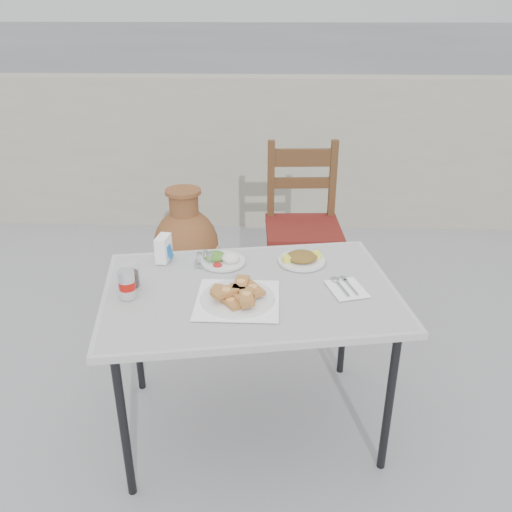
{
  "coord_description": "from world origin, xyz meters",
  "views": [
    {
      "loc": [
        0.26,
        -1.84,
        1.76
      ],
      "look_at": [
        0.19,
        0.1,
        0.82
      ],
      "focal_mm": 38.0,
      "sensor_mm": 36.0,
      "label": 1
    }
  ],
  "objects_px": {
    "cafe_table": "(250,298)",
    "terracotta_urn": "(187,249)",
    "salad_rice_plate": "(222,259)",
    "chair": "(303,225)",
    "pide_plate": "(237,293)",
    "soda_can": "(127,284)",
    "condiment_caddy": "(205,260)",
    "cola_glass": "(130,276)",
    "salad_chopped_plate": "(302,258)",
    "napkin_holder": "(164,248)"
  },
  "relations": [
    {
      "from": "salad_rice_plate",
      "to": "soda_can",
      "type": "height_order",
      "value": "soda_can"
    },
    {
      "from": "salad_rice_plate",
      "to": "soda_can",
      "type": "relative_size",
      "value": 1.71
    },
    {
      "from": "condiment_caddy",
      "to": "pide_plate",
      "type": "bearing_deg",
      "value": -61.95
    },
    {
      "from": "pide_plate",
      "to": "condiment_caddy",
      "type": "distance_m",
      "value": 0.34
    },
    {
      "from": "pide_plate",
      "to": "chair",
      "type": "relative_size",
      "value": 0.32
    },
    {
      "from": "salad_chopped_plate",
      "to": "terracotta_urn",
      "type": "bearing_deg",
      "value": 126.44
    },
    {
      "from": "cafe_table",
      "to": "condiment_caddy",
      "type": "xyz_separation_m",
      "value": [
        -0.2,
        0.2,
        0.07
      ]
    },
    {
      "from": "cafe_table",
      "to": "chair",
      "type": "distance_m",
      "value": 1.17
    },
    {
      "from": "pide_plate",
      "to": "cola_glass",
      "type": "relative_size",
      "value": 3.14
    },
    {
      "from": "soda_can",
      "to": "cola_glass",
      "type": "bearing_deg",
      "value": 96.27
    },
    {
      "from": "soda_can",
      "to": "napkin_holder",
      "type": "bearing_deg",
      "value": 76.31
    },
    {
      "from": "cola_glass",
      "to": "napkin_holder",
      "type": "bearing_deg",
      "value": 69.22
    },
    {
      "from": "salad_chopped_plate",
      "to": "chair",
      "type": "bearing_deg",
      "value": 86.83
    },
    {
      "from": "salad_chopped_plate",
      "to": "napkin_holder",
      "type": "distance_m",
      "value": 0.61
    },
    {
      "from": "napkin_holder",
      "to": "terracotta_urn",
      "type": "relative_size",
      "value": 0.16
    },
    {
      "from": "pide_plate",
      "to": "salad_rice_plate",
      "type": "bearing_deg",
      "value": 105.28
    },
    {
      "from": "chair",
      "to": "cafe_table",
      "type": "bearing_deg",
      "value": -106.26
    },
    {
      "from": "soda_can",
      "to": "condiment_caddy",
      "type": "relative_size",
      "value": 1.18
    },
    {
      "from": "terracotta_urn",
      "to": "salad_chopped_plate",
      "type": "bearing_deg",
      "value": -53.56
    },
    {
      "from": "pide_plate",
      "to": "terracotta_urn",
      "type": "relative_size",
      "value": 0.44
    },
    {
      "from": "salad_chopped_plate",
      "to": "chair",
      "type": "height_order",
      "value": "chair"
    },
    {
      "from": "napkin_holder",
      "to": "terracotta_urn",
      "type": "height_order",
      "value": "napkin_holder"
    },
    {
      "from": "pide_plate",
      "to": "soda_can",
      "type": "relative_size",
      "value": 2.8
    },
    {
      "from": "napkin_holder",
      "to": "condiment_caddy",
      "type": "height_order",
      "value": "napkin_holder"
    },
    {
      "from": "cola_glass",
      "to": "chair",
      "type": "xyz_separation_m",
      "value": [
        0.74,
        1.13,
        -0.24
      ]
    },
    {
      "from": "soda_can",
      "to": "condiment_caddy",
      "type": "bearing_deg",
      "value": 47.8
    },
    {
      "from": "cafe_table",
      "to": "salad_rice_plate",
      "type": "bearing_deg",
      "value": 120.34
    },
    {
      "from": "cafe_table",
      "to": "salad_chopped_plate",
      "type": "height_order",
      "value": "salad_chopped_plate"
    },
    {
      "from": "salad_rice_plate",
      "to": "condiment_caddy",
      "type": "xyz_separation_m",
      "value": [
        -0.07,
        -0.02,
        0.0
      ]
    },
    {
      "from": "salad_chopped_plate",
      "to": "condiment_caddy",
      "type": "bearing_deg",
      "value": -174.52
    },
    {
      "from": "cafe_table",
      "to": "pide_plate",
      "type": "bearing_deg",
      "value": -113.32
    },
    {
      "from": "cafe_table",
      "to": "napkin_holder",
      "type": "height_order",
      "value": "napkin_holder"
    },
    {
      "from": "condiment_caddy",
      "to": "terracotta_urn",
      "type": "distance_m",
      "value": 1.05
    },
    {
      "from": "cafe_table",
      "to": "terracotta_urn",
      "type": "height_order",
      "value": "terracotta_urn"
    },
    {
      "from": "soda_can",
      "to": "terracotta_urn",
      "type": "xyz_separation_m",
      "value": [
        0.02,
        1.24,
        -0.43
      ]
    },
    {
      "from": "salad_rice_plate",
      "to": "salad_chopped_plate",
      "type": "distance_m",
      "value": 0.35
    },
    {
      "from": "cafe_table",
      "to": "condiment_caddy",
      "type": "relative_size",
      "value": 13.12
    },
    {
      "from": "salad_chopped_plate",
      "to": "napkin_holder",
      "type": "height_order",
      "value": "napkin_holder"
    },
    {
      "from": "salad_rice_plate",
      "to": "chair",
      "type": "bearing_deg",
      "value": 66.4
    },
    {
      "from": "salad_chopped_plate",
      "to": "condiment_caddy",
      "type": "distance_m",
      "value": 0.42
    },
    {
      "from": "cafe_table",
      "to": "soda_can",
      "type": "distance_m",
      "value": 0.49
    },
    {
      "from": "condiment_caddy",
      "to": "chair",
      "type": "xyz_separation_m",
      "value": [
        0.47,
        0.93,
        -0.21
      ]
    },
    {
      "from": "pide_plate",
      "to": "salad_rice_plate",
      "type": "height_order",
      "value": "pide_plate"
    },
    {
      "from": "soda_can",
      "to": "terracotta_urn",
      "type": "relative_size",
      "value": 0.16
    },
    {
      "from": "terracotta_urn",
      "to": "cola_glass",
      "type": "bearing_deg",
      "value": -91.37
    },
    {
      "from": "napkin_holder",
      "to": "chair",
      "type": "distance_m",
      "value": 1.14
    },
    {
      "from": "chair",
      "to": "napkin_holder",
      "type": "bearing_deg",
      "value": -129.2
    },
    {
      "from": "cafe_table",
      "to": "salad_rice_plate",
      "type": "height_order",
      "value": "salad_rice_plate"
    },
    {
      "from": "salad_rice_plate",
      "to": "cafe_table",
      "type": "bearing_deg",
      "value": -59.66
    },
    {
      "from": "salad_rice_plate",
      "to": "cola_glass",
      "type": "height_order",
      "value": "cola_glass"
    }
  ]
}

